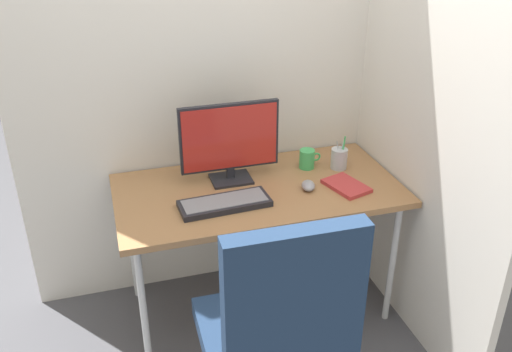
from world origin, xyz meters
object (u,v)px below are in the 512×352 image
object	(u,v)px
mouse	(308,186)
pen_holder	(339,158)
coffee_mug	(307,159)
office_chair	(279,333)
keyboard	(225,203)
notebook	(346,186)
monitor	(230,140)

from	to	relation	value
mouse	pen_holder	distance (m)	0.28
pen_holder	coffee_mug	world-z (taller)	pen_holder
office_chair	keyboard	size ratio (longest dim) A/B	2.66
mouse	notebook	size ratio (longest dim) A/B	0.44
monitor	office_chair	bearing A→B (deg)	-94.01
monitor	mouse	xyz separation A→B (m)	(0.32, -0.20, -0.19)
keyboard	pen_holder	world-z (taller)	pen_holder
mouse	pen_holder	bearing A→B (deg)	52.03
office_chair	notebook	world-z (taller)	office_chair
monitor	pen_holder	world-z (taller)	monitor
office_chair	coffee_mug	xyz separation A→B (m)	(0.47, 0.94, 0.18)
keyboard	pen_holder	bearing A→B (deg)	17.83
office_chair	monitor	distance (m)	0.99
notebook	pen_holder	bearing A→B (deg)	59.10
coffee_mug	notebook	bearing A→B (deg)	-68.28
pen_holder	notebook	size ratio (longest dim) A/B	0.82
keyboard	coffee_mug	bearing A→B (deg)	27.59
pen_holder	notebook	distance (m)	0.21
pen_holder	notebook	xyz separation A→B (m)	(-0.05, -0.20, -0.04)
mouse	keyboard	bearing A→B (deg)	-158.48
monitor	keyboard	xyz separation A→B (m)	(-0.09, -0.24, -0.19)
office_chair	monitor	size ratio (longest dim) A/B	2.31
notebook	coffee_mug	world-z (taller)	coffee_mug
keyboard	mouse	xyz separation A→B (m)	(0.41, 0.04, 0.01)
monitor	pen_holder	distance (m)	0.57
monitor	pen_holder	bearing A→B (deg)	-3.75
mouse	coffee_mug	world-z (taller)	coffee_mug
office_chair	keyboard	world-z (taller)	office_chair
pen_holder	monitor	bearing A→B (deg)	176.25
mouse	coffee_mug	bearing A→B (deg)	86.24
office_chair	pen_holder	world-z (taller)	office_chair
pen_holder	notebook	bearing A→B (deg)	-104.11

